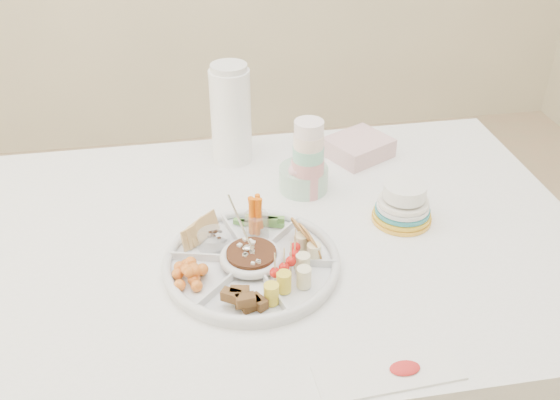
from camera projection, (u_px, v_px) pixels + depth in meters
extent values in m
cube|color=white|center=(268.00, 349.00, 1.67)|extent=(1.52, 1.02, 0.76)
cylinder|color=white|center=(252.00, 260.00, 1.35)|extent=(0.46, 0.46, 0.04)
cylinder|color=#40160A|center=(252.00, 257.00, 1.35)|extent=(0.13, 0.13, 0.04)
cylinder|color=silver|center=(308.00, 155.00, 1.56)|extent=(0.10, 0.10, 0.23)
cylinder|color=white|center=(231.00, 113.00, 1.70)|extent=(0.13, 0.13, 0.29)
cylinder|color=#8FBCA0|center=(304.00, 173.00, 1.61)|extent=(0.15, 0.15, 0.10)
cube|color=beige|center=(358.00, 147.00, 1.78)|extent=(0.21, 0.20, 0.05)
cylinder|color=#EDD94E|center=(403.00, 204.00, 1.50)|extent=(0.17, 0.17, 0.09)
cube|color=white|center=(389.00, 373.00, 1.12)|extent=(0.27, 0.10, 0.01)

